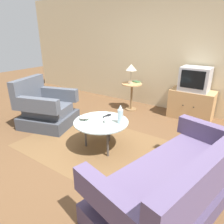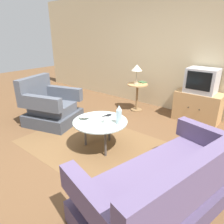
{
  "view_description": "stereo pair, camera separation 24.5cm",
  "coord_description": "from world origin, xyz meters",
  "px_view_note": "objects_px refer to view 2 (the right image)",
  "views": [
    {
      "loc": [
        1.72,
        -2.18,
        1.75
      ],
      "look_at": [
        -0.0,
        0.32,
        0.55
      ],
      "focal_mm": 32.29,
      "sensor_mm": 36.0,
      "label": 1
    },
    {
      "loc": [
        1.91,
        -2.03,
        1.75
      ],
      "look_at": [
        -0.0,
        0.32,
        0.55
      ],
      "focal_mm": 32.29,
      "sensor_mm": 36.0,
      "label": 2
    }
  ],
  "objects_px": {
    "vase": "(119,115)",
    "tv_remote_dark": "(107,116)",
    "couch": "(168,186)",
    "book": "(142,82)",
    "tv_stand": "(198,107)",
    "bowl": "(85,117)",
    "coffee_table": "(100,123)",
    "table_lamp": "(137,68)",
    "armchair": "(50,108)",
    "mug": "(106,120)",
    "television": "(202,81)",
    "side_table": "(137,92)"
  },
  "relations": [
    {
      "from": "couch",
      "to": "bowl",
      "type": "relative_size",
      "value": 11.85
    },
    {
      "from": "bowl",
      "to": "tv_remote_dark",
      "type": "relative_size",
      "value": 1.01
    },
    {
      "from": "tv_remote_dark",
      "to": "tv_stand",
      "type": "bearing_deg",
      "value": 160.66
    },
    {
      "from": "coffee_table",
      "to": "vase",
      "type": "distance_m",
      "value": 0.35
    },
    {
      "from": "tv_stand",
      "to": "mug",
      "type": "bearing_deg",
      "value": -109.2
    },
    {
      "from": "side_table",
      "to": "tv_stand",
      "type": "relative_size",
      "value": 0.72
    },
    {
      "from": "couch",
      "to": "coffee_table",
      "type": "xyz_separation_m",
      "value": [
        -1.36,
        0.47,
        0.15
      ]
    },
    {
      "from": "couch",
      "to": "book",
      "type": "relative_size",
      "value": 9.65
    },
    {
      "from": "armchair",
      "to": "tv_stand",
      "type": "height_order",
      "value": "armchair"
    },
    {
      "from": "armchair",
      "to": "side_table",
      "type": "distance_m",
      "value": 1.99
    },
    {
      "from": "vase",
      "to": "tv_remote_dark",
      "type": "bearing_deg",
      "value": 163.9
    },
    {
      "from": "couch",
      "to": "book",
      "type": "bearing_deg",
      "value": 50.1
    },
    {
      "from": "tv_stand",
      "to": "table_lamp",
      "type": "relative_size",
      "value": 2.01
    },
    {
      "from": "bowl",
      "to": "mug",
      "type": "bearing_deg",
      "value": 15.75
    },
    {
      "from": "armchair",
      "to": "tv_remote_dark",
      "type": "relative_size",
      "value": 6.86
    },
    {
      "from": "armchair",
      "to": "vase",
      "type": "bearing_deg",
      "value": 73.5
    },
    {
      "from": "coffee_table",
      "to": "side_table",
      "type": "height_order",
      "value": "side_table"
    },
    {
      "from": "bowl",
      "to": "tv_remote_dark",
      "type": "bearing_deg",
      "value": 54.11
    },
    {
      "from": "side_table",
      "to": "book",
      "type": "height_order",
      "value": "book"
    },
    {
      "from": "table_lamp",
      "to": "vase",
      "type": "xyz_separation_m",
      "value": [
        0.77,
        -1.66,
        -0.4
      ]
    },
    {
      "from": "coffee_table",
      "to": "side_table",
      "type": "relative_size",
      "value": 1.31
    },
    {
      "from": "mug",
      "to": "vase",
      "type": "bearing_deg",
      "value": 32.22
    },
    {
      "from": "couch",
      "to": "mug",
      "type": "distance_m",
      "value": 1.36
    },
    {
      "from": "table_lamp",
      "to": "mug",
      "type": "distance_m",
      "value": 1.93
    },
    {
      "from": "coffee_table",
      "to": "vase",
      "type": "xyz_separation_m",
      "value": [
        0.28,
        0.12,
        0.18
      ]
    },
    {
      "from": "couch",
      "to": "side_table",
      "type": "xyz_separation_m",
      "value": [
        -1.83,
        2.27,
        0.18
      ]
    },
    {
      "from": "couch",
      "to": "tv_stand",
      "type": "relative_size",
      "value": 2.25
    },
    {
      "from": "table_lamp",
      "to": "vase",
      "type": "distance_m",
      "value": 1.87
    },
    {
      "from": "mug",
      "to": "book",
      "type": "relative_size",
      "value": 0.63
    },
    {
      "from": "television",
      "to": "vase",
      "type": "xyz_separation_m",
      "value": [
        -0.56,
        -1.99,
        -0.25
      ]
    },
    {
      "from": "side_table",
      "to": "book",
      "type": "distance_m",
      "value": 0.27
    },
    {
      "from": "couch",
      "to": "tv_stand",
      "type": "bearing_deg",
      "value": 25.18
    },
    {
      "from": "tv_stand",
      "to": "tv_remote_dark",
      "type": "relative_size",
      "value": 5.31
    },
    {
      "from": "tv_stand",
      "to": "mug",
      "type": "xyz_separation_m",
      "value": [
        -0.73,
        -2.09,
        0.2
      ]
    },
    {
      "from": "armchair",
      "to": "tv_remote_dark",
      "type": "distance_m",
      "value": 1.44
    },
    {
      "from": "armchair",
      "to": "book",
      "type": "distance_m",
      "value": 2.18
    },
    {
      "from": "television",
      "to": "bowl",
      "type": "distance_m",
      "value": 2.48
    },
    {
      "from": "armchair",
      "to": "bowl",
      "type": "distance_m",
      "value": 1.24
    },
    {
      "from": "coffee_table",
      "to": "table_lamp",
      "type": "relative_size",
      "value": 1.92
    },
    {
      "from": "coffee_table",
      "to": "couch",
      "type": "bearing_deg",
      "value": -19.09
    },
    {
      "from": "book",
      "to": "mug",
      "type": "bearing_deg",
      "value": -59.26
    },
    {
      "from": "armchair",
      "to": "table_lamp",
      "type": "xyz_separation_m",
      "value": [
        0.97,
        1.69,
        0.69
      ]
    },
    {
      "from": "vase",
      "to": "tv_remote_dark",
      "type": "height_order",
      "value": "vase"
    },
    {
      "from": "coffee_table",
      "to": "table_lamp",
      "type": "distance_m",
      "value": 1.93
    },
    {
      "from": "side_table",
      "to": "table_lamp",
      "type": "bearing_deg",
      "value": -126.27
    },
    {
      "from": "bowl",
      "to": "television",
      "type": "bearing_deg",
      "value": 63.59
    },
    {
      "from": "mug",
      "to": "television",
      "type": "bearing_deg",
      "value": 70.82
    },
    {
      "from": "side_table",
      "to": "tv_remote_dark",
      "type": "relative_size",
      "value": 3.84
    },
    {
      "from": "table_lamp",
      "to": "book",
      "type": "height_order",
      "value": "table_lamp"
    },
    {
      "from": "armchair",
      "to": "mug",
      "type": "bearing_deg",
      "value": 69.77
    }
  ]
}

